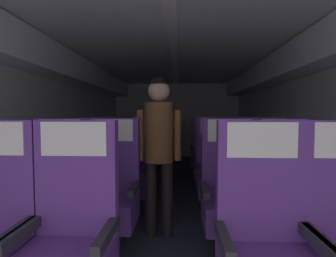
{
  "coord_description": "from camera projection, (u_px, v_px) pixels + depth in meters",
  "views": [
    {
      "loc": [
        0.09,
        0.24,
        1.19
      ],
      "look_at": [
        -0.09,
        3.94,
        0.99
      ],
      "focal_mm": 27.3,
      "sensor_mm": 36.0,
      "label": 1
    }
  ],
  "objects": [
    {
      "name": "ground",
      "position": [
        173.0,
        200.0,
        3.58
      ],
      "size": [
        3.77,
        7.92,
        0.02
      ],
      "primitive_type": "cube",
      "color": "#2D3342"
    },
    {
      "name": "seat_d_right_aisle",
      "position": [
        240.0,
        160.0,
        3.95
      ],
      "size": [
        0.52,
        0.46,
        1.16
      ],
      "color": "#38383D",
      "rests_on": "ground"
    },
    {
      "name": "seat_b_left_aisle",
      "position": [
        110.0,
        193.0,
        2.28
      ],
      "size": [
        0.52,
        0.46,
        1.16
      ],
      "color": "#38383D",
      "rests_on": "ground"
    },
    {
      "name": "seat_a_right_window",
      "position": [
        265.0,
        246.0,
        1.37
      ],
      "size": [
        0.52,
        0.46,
        1.16
      ],
      "color": "#38383D",
      "rests_on": "ground"
    },
    {
      "name": "seat_d_left_window",
      "position": [
        110.0,
        159.0,
        4.04
      ],
      "size": [
        0.52,
        0.46,
        1.16
      ],
      "color": "#38383D",
      "rests_on": "ground"
    },
    {
      "name": "seat_c_left_window",
      "position": [
        91.0,
        171.0,
        3.19
      ],
      "size": [
        0.52,
        0.46,
        1.16
      ],
      "color": "#38383D",
      "rests_on": "ground"
    },
    {
      "name": "seat_c_right_window",
      "position": [
        217.0,
        172.0,
        3.11
      ],
      "size": [
        0.52,
        0.46,
        1.16
      ],
      "color": "#38383D",
      "rests_on": "ground"
    },
    {
      "name": "seat_e_left_window",
      "position": [
        122.0,
        151.0,
        4.92
      ],
      "size": [
        0.52,
        0.46,
        1.16
      ],
      "color": "#38383D",
      "rests_on": "ground"
    },
    {
      "name": "fuselage_shell",
      "position": [
        174.0,
        90.0,
        3.77
      ],
      "size": [
        3.65,
        7.57,
        2.13
      ],
      "color": "silver",
      "rests_on": "ground"
    },
    {
      "name": "seat_b_right_window",
      "position": [
        231.0,
        195.0,
        2.22
      ],
      "size": [
        0.52,
        0.46,
        1.16
      ],
      "color": "#38383D",
      "rests_on": "ground"
    },
    {
      "name": "seat_b_left_window",
      "position": [
        57.0,
        193.0,
        2.3
      ],
      "size": [
        0.52,
        0.46,
        1.16
      ],
      "color": "#38383D",
      "rests_on": "ground"
    },
    {
      "name": "seat_b_right_aisle",
      "position": [
        287.0,
        196.0,
        2.22
      ],
      "size": [
        0.52,
        0.46,
        1.16
      ],
      "color": "#38383D",
      "rests_on": "ground"
    },
    {
      "name": "flight_attendant",
      "position": [
        159.0,
        139.0,
        2.47
      ],
      "size": [
        0.43,
        0.28,
        1.55
      ],
      "rotation": [
        0.0,
        0.0,
        0.34
      ],
      "color": "black",
      "rests_on": "ground"
    },
    {
      "name": "seat_a_left_aisle",
      "position": [
        69.0,
        240.0,
        1.44
      ],
      "size": [
        0.52,
        0.46,
        1.16
      ],
      "color": "#38383D",
      "rests_on": "ground"
    },
    {
      "name": "seat_c_right_aisle",
      "position": [
        258.0,
        173.0,
        3.07
      ],
      "size": [
        0.52,
        0.46,
        1.16
      ],
      "color": "#38383D",
      "rests_on": "ground"
    },
    {
      "name": "seat_e_left_aisle",
      "position": [
        147.0,
        151.0,
        4.89
      ],
      "size": [
        0.52,
        0.46,
        1.16
      ],
      "color": "#38383D",
      "rests_on": "ground"
    },
    {
      "name": "seat_e_right_window",
      "position": [
        204.0,
        152.0,
        4.83
      ],
      "size": [
        0.52,
        0.46,
        1.16
      ],
      "color": "#38383D",
      "rests_on": "ground"
    },
    {
      "name": "seat_d_right_window",
      "position": [
        209.0,
        160.0,
        3.95
      ],
      "size": [
        0.52,
        0.46,
        1.16
      ],
      "color": "#38383D",
      "rests_on": "ground"
    },
    {
      "name": "seat_e_right_aisle",
      "position": [
        230.0,
        152.0,
        4.82
      ],
      "size": [
        0.52,
        0.46,
        1.16
      ],
      "color": "#38383D",
      "rests_on": "ground"
    },
    {
      "name": "seat_d_left_aisle",
      "position": [
        140.0,
        159.0,
        4.03
      ],
      "size": [
        0.52,
        0.46,
        1.16
      ],
      "color": "#38383D",
      "rests_on": "ground"
    },
    {
      "name": "seat_c_left_aisle",
      "position": [
        129.0,
        172.0,
        3.16
      ],
      "size": [
        0.52,
        0.46,
        1.16
      ],
      "color": "#38383D",
      "rests_on": "ground"
    }
  ]
}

